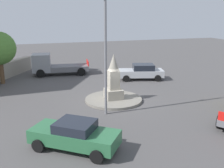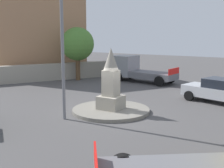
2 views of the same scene
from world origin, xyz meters
name	(u,v)px [view 1 (image 1 of 2)]	position (x,y,z in m)	size (l,w,h in m)	color
ground_plane	(114,101)	(0.00, 0.00, 0.00)	(80.00, 80.00, 0.00)	#4F4C4C
traffic_island	(114,99)	(0.00, 0.00, 0.09)	(4.29, 4.29, 0.19)	gray
monument	(114,80)	(0.00, 0.00, 1.61)	(1.23, 1.23, 3.37)	#9E9687
streetlamp	(105,34)	(1.33, 2.40, 5.23)	(2.78, 0.28, 8.80)	slate
car_silver_far_side	(141,72)	(-4.68, -5.35, 0.78)	(4.67, 2.86, 1.53)	#B7BABF
car_green_parked_right	(75,135)	(4.08, 6.32, 0.74)	(4.46, 3.95, 1.44)	#2D6B42
truck_grey_near_island	(53,65)	(3.41, -10.08, 1.04)	(5.99, 2.82, 2.27)	gray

